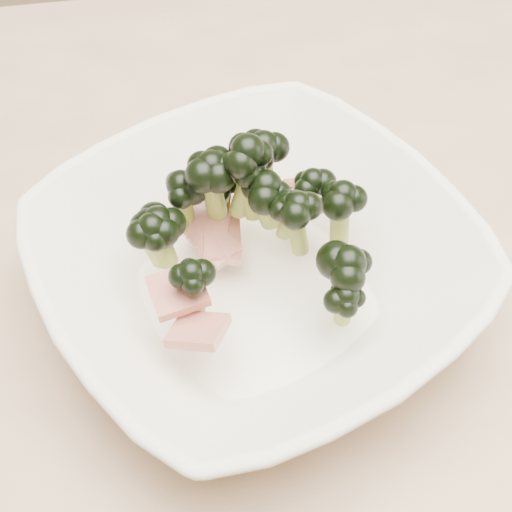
# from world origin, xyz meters

# --- Properties ---
(dining_table) EXTENTS (1.20, 0.80, 0.75)m
(dining_table) POSITION_xyz_m (0.00, 0.00, 0.65)
(dining_table) COLOR tan
(dining_table) RESTS_ON ground
(broccoli_dish) EXTENTS (0.40, 0.40, 0.13)m
(broccoli_dish) POSITION_xyz_m (-0.08, -0.04, 0.79)
(broccoli_dish) COLOR beige
(broccoli_dish) RESTS_ON dining_table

